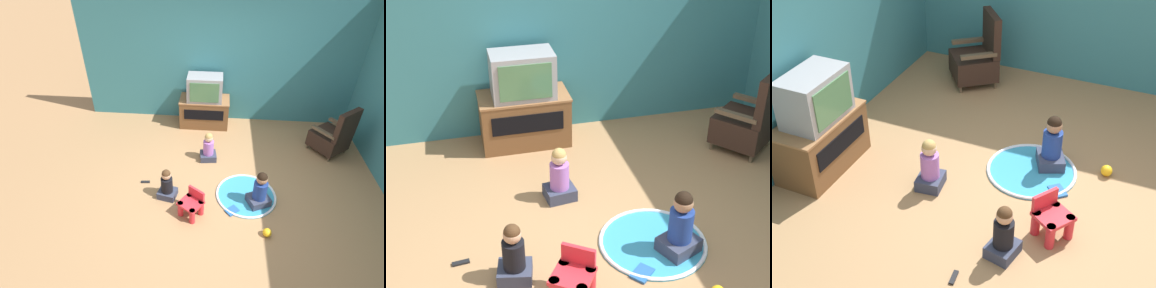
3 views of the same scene
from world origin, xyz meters
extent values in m
plane|color=#9E754C|center=(0.00, 0.00, 0.00)|extent=(30.00, 30.00, 0.00)
cube|color=teal|center=(-0.13, 2.35, 1.41)|extent=(5.75, 0.12, 2.82)
cube|color=brown|center=(-0.42, 2.00, 0.31)|extent=(1.01, 0.54, 0.61)
cube|color=#90603A|center=(-0.42, 2.00, 0.60)|extent=(1.03, 0.55, 0.02)
cube|color=black|center=(-0.42, 1.73, 0.38)|extent=(0.81, 0.01, 0.22)
cube|color=#939399|center=(-0.42, 1.98, 0.87)|extent=(0.71, 0.44, 0.52)
cube|color=#47754C|center=(-0.42, 1.75, 0.87)|extent=(0.58, 0.02, 0.41)
cylinder|color=brown|center=(2.03, 1.59, 0.05)|extent=(0.04, 0.04, 0.10)
cylinder|color=brown|center=(1.65, 1.29, 0.05)|extent=(0.04, 0.04, 0.10)
cylinder|color=brown|center=(2.32, 1.20, 0.05)|extent=(0.04, 0.04, 0.10)
cylinder|color=brown|center=(1.94, 0.91, 0.05)|extent=(0.04, 0.04, 0.10)
cube|color=black|center=(1.98, 1.25, 0.26)|extent=(0.79, 0.80, 0.32)
cube|color=black|center=(2.13, 1.06, 0.70)|extent=(0.48, 0.41, 0.56)
cube|color=brown|center=(2.18, 1.40, 0.52)|extent=(0.35, 0.43, 0.05)
cube|color=brown|center=(1.79, 1.10, 0.52)|extent=(0.35, 0.43, 0.05)
cylinder|color=red|center=(-0.50, -0.42, 0.13)|extent=(0.09, 0.09, 0.25)
cylinder|color=red|center=(-0.32, -0.54, 0.13)|extent=(0.09, 0.09, 0.25)
cube|color=red|center=(-0.47, -0.57, 0.23)|extent=(0.42, 0.42, 0.04)
cube|color=red|center=(-0.39, -0.46, 0.34)|extent=(0.25, 0.19, 0.17)
cylinder|color=teal|center=(0.38, -0.10, 0.01)|extent=(0.97, 0.97, 0.01)
torus|color=silver|center=(0.38, -0.10, 0.01)|extent=(0.97, 0.97, 0.04)
cube|color=#33384C|center=(0.56, -0.26, 0.07)|extent=(0.41, 0.38, 0.14)
cylinder|color=navy|center=(0.56, -0.26, 0.29)|extent=(0.21, 0.21, 0.30)
sphere|color=#9E7051|center=(0.56, -0.26, 0.52)|extent=(0.17, 0.17, 0.17)
sphere|color=black|center=(0.56, -0.26, 0.55)|extent=(0.16, 0.16, 0.16)
cube|color=#33384C|center=(-0.27, 0.78, 0.06)|extent=(0.32, 0.29, 0.13)
cylinder|color=#A566BF|center=(-0.27, 0.78, 0.26)|extent=(0.19, 0.19, 0.27)
sphere|color=#D8AD8C|center=(-0.27, 0.78, 0.48)|extent=(0.16, 0.16, 0.16)
sphere|color=tan|center=(-0.27, 0.78, 0.50)|extent=(0.14, 0.14, 0.14)
cube|color=#33384C|center=(-0.88, -0.23, 0.06)|extent=(0.32, 0.30, 0.12)
cylinder|color=black|center=(-0.88, -0.23, 0.25)|extent=(0.18, 0.18, 0.26)
sphere|color=tan|center=(-0.88, -0.23, 0.46)|extent=(0.15, 0.15, 0.15)
sphere|color=#472D19|center=(-0.88, -0.23, 0.48)|extent=(0.14, 0.14, 0.14)
cube|color=#235699|center=(0.16, -0.45, 0.01)|extent=(0.24, 0.24, 0.02)
cube|color=black|center=(-1.30, 0.05, 0.01)|extent=(0.15, 0.06, 0.02)
camera|label=1|loc=(-0.17, -3.58, 3.55)|focal=28.00mm
camera|label=2|loc=(-1.18, -3.54, 3.18)|focal=50.00mm
camera|label=3|loc=(-4.09, -1.26, 3.55)|focal=50.00mm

